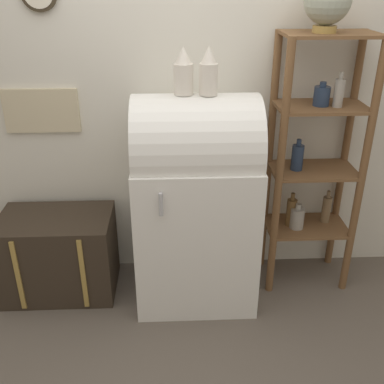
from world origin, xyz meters
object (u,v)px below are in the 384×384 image
(suitcase_trunk, at_px, (59,254))
(vase_left, at_px, (183,72))
(refrigerator, at_px, (195,199))
(globe, at_px, (328,1))
(vase_center, at_px, (209,72))

(suitcase_trunk, distance_m, vase_left, 1.51)
(refrigerator, xyz_separation_m, globe, (0.74, 0.10, 1.17))
(refrigerator, height_order, suitcase_trunk, refrigerator)
(globe, relative_size, vase_center, 1.12)
(vase_center, bearing_deg, vase_left, 172.97)
(suitcase_trunk, bearing_deg, globe, 1.47)
(suitcase_trunk, relative_size, vase_left, 2.80)
(globe, height_order, vase_center, globe)
(globe, relative_size, vase_left, 1.14)
(globe, distance_m, vase_center, 0.77)
(refrigerator, xyz_separation_m, vase_center, (0.07, -0.01, 0.81))
(globe, xyz_separation_m, vase_center, (-0.67, -0.10, -0.36))
(refrigerator, height_order, globe, globe)
(vase_left, height_order, vase_center, vase_center)
(refrigerator, distance_m, vase_left, 0.81)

